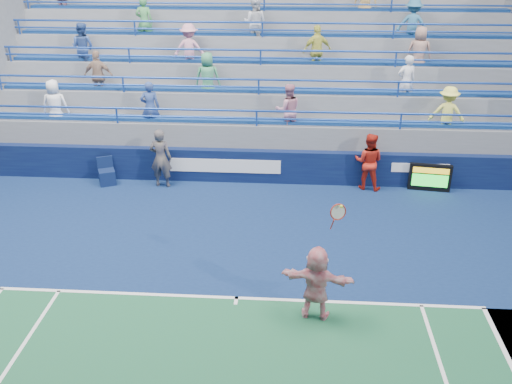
# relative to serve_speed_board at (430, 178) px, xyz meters

# --- Properties ---
(ground) EXTENTS (120.00, 120.00, 0.00)m
(ground) POSITION_rel_serve_speed_board_xyz_m (-5.50, -6.18, -0.45)
(ground) COLOR #333538
(sponsor_wall) EXTENTS (18.00, 0.32, 1.10)m
(sponsor_wall) POSITION_rel_serve_speed_board_xyz_m (-5.49, 0.32, 0.10)
(sponsor_wall) COLOR #0A1039
(sponsor_wall) RESTS_ON ground
(bleacher_stand) EXTENTS (18.00, 5.60, 6.13)m
(bleacher_stand) POSITION_rel_serve_speed_board_xyz_m (-5.50, 4.09, 1.10)
(bleacher_stand) COLOR slate
(bleacher_stand) RESTS_ON ground
(serve_speed_board) EXTENTS (1.30, 0.30, 0.89)m
(serve_speed_board) POSITION_rel_serve_speed_board_xyz_m (0.00, 0.00, 0.00)
(serve_speed_board) COLOR black
(serve_speed_board) RESTS_ON ground
(judge_chair) EXTENTS (0.66, 0.68, 0.89)m
(judge_chair) POSITION_rel_serve_speed_board_xyz_m (-10.30, -0.18, -0.17)
(judge_chair) COLOR #0D1B42
(judge_chair) RESTS_ON ground
(tennis_player) EXTENTS (1.62, 0.75, 2.71)m
(tennis_player) POSITION_rel_serve_speed_board_xyz_m (-3.75, -6.68, 0.40)
(tennis_player) COLOR white
(tennis_player) RESTS_ON ground
(line_judge) EXTENTS (0.73, 0.51, 1.92)m
(line_judge) POSITION_rel_serve_speed_board_xyz_m (-8.49, -0.22, 0.51)
(line_judge) COLOR #141938
(line_judge) RESTS_ON ground
(ball_girl) EXTENTS (1.04, 0.90, 1.84)m
(ball_girl) POSITION_rel_serve_speed_board_xyz_m (-1.94, 0.05, 0.47)
(ball_girl) COLOR red
(ball_girl) RESTS_ON ground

